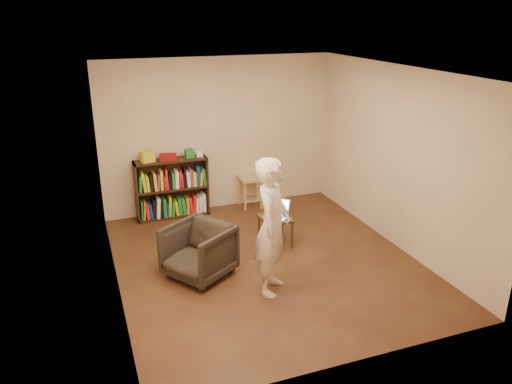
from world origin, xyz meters
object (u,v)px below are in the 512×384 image
object	(u,v)px
stool	(250,183)
side_table	(275,222)
laptop	(277,212)
bookshelf	(172,191)
person	(272,227)
armchair	(199,251)

from	to	relation	value
stool	side_table	size ratio (longest dim) A/B	1.24
stool	laptop	size ratio (longest dim) A/B	1.21
bookshelf	person	xyz separation A→B (m)	(0.68, -2.79, 0.42)
laptop	person	xyz separation A→B (m)	(-0.56, -1.20, 0.36)
bookshelf	side_table	bearing A→B (deg)	-53.64
bookshelf	side_table	world-z (taller)	bookshelf
stool	laptop	xyz separation A→B (m)	(-0.14, -1.53, 0.06)
bookshelf	person	distance (m)	2.90
armchair	side_table	xyz separation A→B (m)	(1.29, 0.50, 0.02)
side_table	person	xyz separation A→B (m)	(-0.52, -1.16, 0.49)
bookshelf	person	world-z (taller)	person
armchair	laptop	distance (m)	1.44
bookshelf	armchair	size ratio (longest dim) A/B	1.54
bookshelf	stool	distance (m)	1.37
bookshelf	person	size ratio (longest dim) A/B	0.70
armchair	laptop	xyz separation A→B (m)	(1.32, 0.54, 0.15)
armchair	side_table	bearing A→B (deg)	77.41
side_table	laptop	bearing A→B (deg)	51.57
bookshelf	laptop	bearing A→B (deg)	-52.12
person	laptop	bearing A→B (deg)	8.90
armchair	person	world-z (taller)	person
stool	person	bearing A→B (deg)	-104.28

